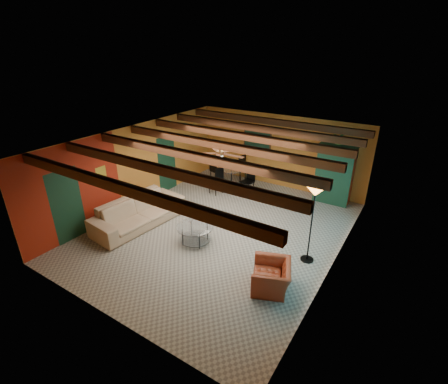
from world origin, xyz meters
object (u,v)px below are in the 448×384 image
Objects in this scene: coffee_table at (195,234)px; armoire at (335,174)px; sofa at (139,212)px; floor_lamp at (311,225)px; vase at (231,158)px; armchair at (271,276)px; dining_table at (231,174)px; potted_plant at (340,139)px.

coffee_table is 5.27m from armoire.
sofa is 1.40× the size of floor_lamp.
sofa is 4.06m from vase.
sofa is at bearing -117.61° from armchair.
dining_table is at bearing -161.79° from armchair.
armoire is (3.57, 0.84, 0.47)m from dining_table.
dining_table reaches higher than coffee_table.
coffee_table is (2.01, 0.11, -0.16)m from sofa.
vase reaches higher than coffee_table.
dining_table is 3.70m from armoire.
floor_lamp is at bearing -35.85° from vase.
armoire is (4.43, 4.74, 0.57)m from sofa.
floor_lamp is (0.45, -3.74, 0.03)m from armoire.
potted_plant reaches higher than armoire.
armchair is 5.52m from potted_plant.
dining_table is at bearing 0.00° from vase.
armoire reaches higher than vase.
vase is (-3.68, 4.34, 0.84)m from armchair.
armoire is (-0.11, 5.17, 0.68)m from armchair.
vase is (-4.02, 2.90, 0.13)m from floor_lamp.
armoire is 1.23m from potted_plant.
coffee_table is 3.10m from floor_lamp.
floor_lamp is (2.87, 0.88, 0.76)m from coffee_table.
armchair is 1.63m from floor_lamp.
coffee_table is at bearing -124.39° from armchair.
vase is at bearing 0.00° from dining_table.
potted_plant reaches higher than armchair.
vase is (-3.57, -0.84, -1.07)m from potted_plant.
sofa is at bearing -168.46° from floor_lamp.
potted_plant is (-0.45, 3.74, 1.20)m from floor_lamp.
vase is at bearing -166.81° from potted_plant.
armchair is 4.59× the size of vase.
armoire is 4.14× the size of potted_plant.
dining_table is 9.75× the size of vase.
floor_lamp is 9.83× the size of vase.
armchair is at bearing -49.66° from vase.
potted_plant is at bearing 62.38° from coffee_table.
armchair is 0.95× the size of coffee_table.
floor_lamp reaches higher than vase.
floor_lamp is at bearing -72.60° from sofa.
armoire reaches higher than sofa.
sofa is at bearing -133.81° from armoire.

